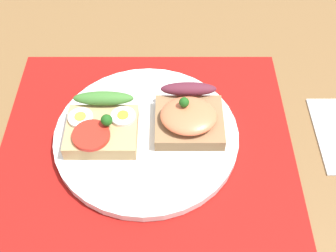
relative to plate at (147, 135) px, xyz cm
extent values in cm
cube|color=brown|center=(0.00, 0.00, -2.53)|extent=(120.00, 90.00, 3.20)
cube|color=#A21410|center=(0.00, 0.00, -0.78)|extent=(41.51, 34.80, 0.30)
cylinder|color=white|center=(0.00, 0.00, 0.00)|extent=(26.12, 26.12, 1.27)
cube|color=tan|center=(-6.05, -0.66, 1.73)|extent=(9.75, 8.01, 2.19)
cylinder|color=red|center=(-7.17, -2.37, 3.13)|extent=(5.07, 5.07, 0.60)
ellipsoid|color=#427C31|center=(-6.05, 3.74, 3.73)|extent=(8.58, 2.20, 1.80)
sphere|color=#1E5919|center=(-5.13, -0.66, 4.23)|extent=(1.60, 1.60, 1.60)
cylinder|color=white|center=(-8.98, 0.69, 3.08)|extent=(3.44, 3.44, 0.50)
cylinder|color=yellow|center=(-8.98, 0.69, 3.41)|extent=(1.55, 1.55, 0.16)
cylinder|color=white|center=(-3.13, 0.95, 3.08)|extent=(3.44, 3.44, 0.50)
cylinder|color=yellow|center=(-3.13, 0.95, 3.41)|extent=(1.55, 1.55, 0.16)
cube|color=#946F49|center=(6.05, 1.09, 1.60)|extent=(9.56, 8.62, 1.92)
ellipsoid|color=#F27349|center=(5.90, 0.72, 3.52)|extent=(7.84, 6.90, 1.92)
ellipsoid|color=maroon|center=(6.05, 5.80, 3.46)|extent=(8.12, 2.20, 1.80)
sphere|color=#1E5919|center=(5.25, 1.69, 5.18)|extent=(1.40, 1.40, 1.40)
camera|label=1|loc=(3.07, -35.80, 46.97)|focal=44.35mm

